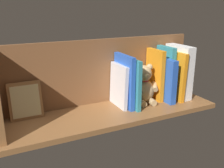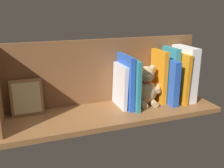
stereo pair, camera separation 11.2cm
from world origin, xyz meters
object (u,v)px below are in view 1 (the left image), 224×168
teddy_bear (143,86)px  picture_frame_leaning (26,101)px  dictionary_thick_white (178,71)px  book_0 (173,75)px

teddy_bear → picture_frame_leaning: bearing=0.3°
dictionary_thick_white → picture_frame_leaning: bearing=-4.7°
dictionary_thick_white → teddy_bear: bearing=0.1°
dictionary_thick_white → teddy_bear: size_ratio=1.40×
book_0 → teddy_bear: bearing=-1.2°
dictionary_thick_white → book_0: dictionary_thick_white is taller
dictionary_thick_white → book_0: size_ratio=1.11×
dictionary_thick_white → picture_frame_leaning: size_ratio=1.69×
teddy_bear → picture_frame_leaning: size_ratio=1.21×
teddy_bear → picture_frame_leaning: (53.32, -6.13, -0.64)cm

